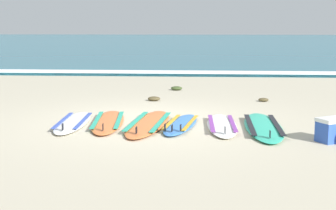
{
  "coord_description": "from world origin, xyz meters",
  "views": [
    {
      "loc": [
        0.93,
        -8.99,
        1.84
      ],
      "look_at": [
        0.29,
        0.47,
        0.25
      ],
      "focal_mm": 52.23,
      "sensor_mm": 36.0,
      "label": 1
    }
  ],
  "objects_px": {
    "surfboard_3": "(181,124)",
    "surfboard_4": "(222,125)",
    "cooler_box": "(332,130)",
    "surfboard_1": "(108,122)",
    "surfboard_2": "(148,123)",
    "surfboard_0": "(73,122)",
    "surfboard_5": "(263,126)"
  },
  "relations": [
    {
      "from": "cooler_box",
      "to": "surfboard_0",
      "type": "bearing_deg",
      "value": 166.59
    },
    {
      "from": "surfboard_4",
      "to": "cooler_box",
      "type": "height_order",
      "value": "cooler_box"
    },
    {
      "from": "surfboard_2",
      "to": "cooler_box",
      "type": "distance_m",
      "value": 3.19
    },
    {
      "from": "surfboard_1",
      "to": "cooler_box",
      "type": "xyz_separation_m",
      "value": [
        3.78,
        -1.16,
        0.16
      ]
    },
    {
      "from": "surfboard_1",
      "to": "surfboard_3",
      "type": "distance_m",
      "value": 1.37
    },
    {
      "from": "surfboard_0",
      "to": "cooler_box",
      "type": "bearing_deg",
      "value": -13.41
    },
    {
      "from": "surfboard_1",
      "to": "cooler_box",
      "type": "relative_size",
      "value": 4.19
    },
    {
      "from": "surfboard_5",
      "to": "surfboard_1",
      "type": "bearing_deg",
      "value": 175.09
    },
    {
      "from": "cooler_box",
      "to": "surfboard_1",
      "type": "bearing_deg",
      "value": 162.98
    },
    {
      "from": "surfboard_1",
      "to": "surfboard_2",
      "type": "height_order",
      "value": "same"
    },
    {
      "from": "surfboard_1",
      "to": "surfboard_3",
      "type": "bearing_deg",
      "value": -6.31
    },
    {
      "from": "surfboard_3",
      "to": "surfboard_4",
      "type": "distance_m",
      "value": 0.74
    },
    {
      "from": "surfboard_0",
      "to": "surfboard_1",
      "type": "bearing_deg",
      "value": 9.4
    },
    {
      "from": "surfboard_3",
      "to": "cooler_box",
      "type": "bearing_deg",
      "value": -22.59
    },
    {
      "from": "surfboard_3",
      "to": "surfboard_0",
      "type": "bearing_deg",
      "value": 178.68
    },
    {
      "from": "surfboard_0",
      "to": "surfboard_2",
      "type": "distance_m",
      "value": 1.4
    },
    {
      "from": "surfboard_0",
      "to": "surfboard_1",
      "type": "relative_size",
      "value": 0.92
    },
    {
      "from": "surfboard_1",
      "to": "cooler_box",
      "type": "distance_m",
      "value": 3.95
    },
    {
      "from": "surfboard_0",
      "to": "surfboard_5",
      "type": "xyz_separation_m",
      "value": [
        3.45,
        -0.14,
        -0.0
      ]
    },
    {
      "from": "surfboard_3",
      "to": "cooler_box",
      "type": "xyz_separation_m",
      "value": [
        2.42,
        -1.01,
        0.16
      ]
    },
    {
      "from": "surfboard_2",
      "to": "surfboard_3",
      "type": "relative_size",
      "value": 1.3
    },
    {
      "from": "surfboard_3",
      "to": "surfboard_2",
      "type": "bearing_deg",
      "value": 174.88
    },
    {
      "from": "surfboard_2",
      "to": "cooler_box",
      "type": "relative_size",
      "value": 4.71
    },
    {
      "from": "surfboard_2",
      "to": "surfboard_3",
      "type": "bearing_deg",
      "value": -5.12
    },
    {
      "from": "cooler_box",
      "to": "surfboard_5",
      "type": "bearing_deg",
      "value": 136.23
    },
    {
      "from": "surfboard_0",
      "to": "surfboard_5",
      "type": "bearing_deg",
      "value": -2.29
    },
    {
      "from": "surfboard_0",
      "to": "surfboard_4",
      "type": "height_order",
      "value": "same"
    },
    {
      "from": "surfboard_2",
      "to": "surfboard_5",
      "type": "relative_size",
      "value": 1.01
    },
    {
      "from": "surfboard_1",
      "to": "surfboard_2",
      "type": "distance_m",
      "value": 0.77
    },
    {
      "from": "surfboard_2",
      "to": "surfboard_4",
      "type": "xyz_separation_m",
      "value": [
        1.33,
        -0.07,
        0.0
      ]
    },
    {
      "from": "surfboard_3",
      "to": "surfboard_5",
      "type": "height_order",
      "value": "same"
    },
    {
      "from": "surfboard_2",
      "to": "surfboard_3",
      "type": "xyz_separation_m",
      "value": [
        0.59,
        -0.05,
        0.0
      ]
    }
  ]
}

